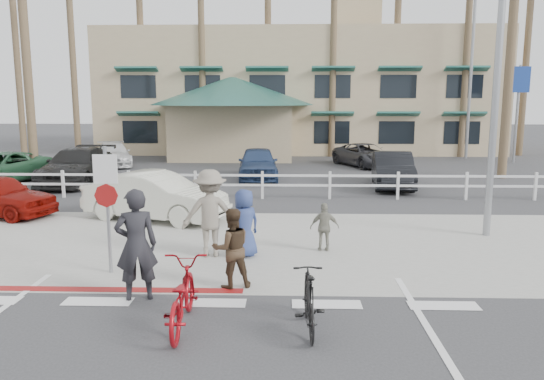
{
  "coord_description": "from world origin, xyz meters",
  "views": [
    {
      "loc": [
        1.33,
        -8.11,
        3.5
      ],
      "look_at": [
        0.96,
        3.62,
        1.5
      ],
      "focal_mm": 35.0,
      "sensor_mm": 36.0,
      "label": 1
    }
  ],
  "objects_px": {
    "bike_red": "(181,296)",
    "bike_black": "(309,301)",
    "sign_post": "(107,203)",
    "car_white_sedan": "(155,196)"
  },
  "relations": [
    {
      "from": "bike_red",
      "to": "bike_black",
      "type": "xyz_separation_m",
      "value": [
        1.97,
        -0.05,
        -0.03
      ]
    },
    {
      "from": "bike_red",
      "to": "sign_post",
      "type": "bearing_deg",
      "value": -54.41
    },
    {
      "from": "sign_post",
      "to": "bike_black",
      "type": "xyz_separation_m",
      "value": [
        3.95,
        -2.63,
        -0.97
      ]
    },
    {
      "from": "bike_black",
      "to": "car_white_sedan",
      "type": "height_order",
      "value": "car_white_sedan"
    },
    {
      "from": "bike_red",
      "to": "car_white_sedan",
      "type": "bearing_deg",
      "value": -75.16
    },
    {
      "from": "bike_black",
      "to": "car_white_sedan",
      "type": "distance_m",
      "value": 8.6
    },
    {
      "from": "bike_black",
      "to": "sign_post",
      "type": "bearing_deg",
      "value": -36.0
    },
    {
      "from": "sign_post",
      "to": "car_white_sedan",
      "type": "bearing_deg",
      "value": 93.26
    },
    {
      "from": "bike_red",
      "to": "car_white_sedan",
      "type": "height_order",
      "value": "car_white_sedan"
    },
    {
      "from": "sign_post",
      "to": "bike_black",
      "type": "relative_size",
      "value": 1.81
    }
  ]
}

